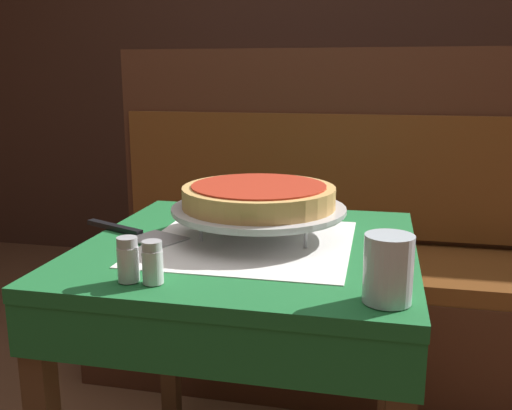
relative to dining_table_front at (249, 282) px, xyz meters
name	(u,v)px	position (x,y,z in m)	size (l,w,h in m)	color
dining_table_front	(249,282)	(0.00, 0.00, 0.00)	(0.74, 0.74, 0.74)	#1E6B33
dining_table_rear	(284,177)	(-0.18, 1.55, -0.03)	(0.59, 0.59, 0.73)	red
booth_bench	(315,284)	(0.07, 0.81, -0.30)	(1.63, 0.53, 1.20)	#4C2819
back_wall_panel	(332,57)	(0.00, 2.04, 0.56)	(6.00, 0.04, 2.40)	#3D2319
pizza_pan_stand	(259,211)	(0.01, 0.05, 0.16)	(0.41, 0.41, 0.07)	#ADADB2
deep_dish_pizza	(259,196)	(0.01, 0.05, 0.19)	(0.35, 0.35, 0.05)	tan
pizza_server	(135,233)	(-0.28, 0.00, 0.10)	(0.30, 0.18, 0.01)	#BCBCC1
water_glass_near	(388,269)	(0.30, -0.29, 0.15)	(0.08, 0.08, 0.12)	silver
salt_shaker	(128,260)	(-0.16, -0.29, 0.14)	(0.04, 0.04, 0.08)	silver
pepper_shaker	(153,262)	(-0.11, -0.29, 0.14)	(0.04, 0.04, 0.08)	silver
condiment_caddy	(264,146)	(-0.27, 1.48, 0.13)	(0.11, 0.11, 0.14)	black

